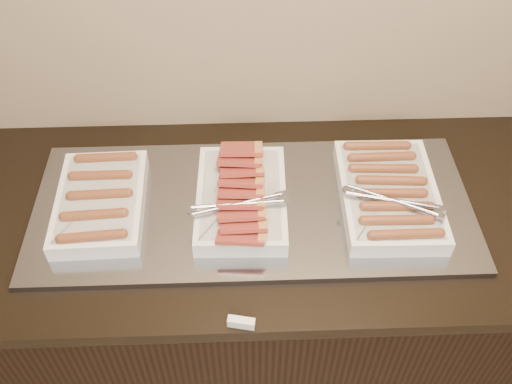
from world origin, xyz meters
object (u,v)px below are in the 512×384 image
at_px(dish_center, 241,197).
at_px(dish_right, 389,194).
at_px(counter, 250,297).
at_px(dish_left, 100,201).
at_px(warming_tray, 253,207).

bearing_deg(dish_center, dish_right, 1.74).
xyz_separation_m(dish_center, dish_right, (0.40, 0.00, -0.00)).
relative_size(counter, dish_left, 5.87).
bearing_deg(dish_right, dish_left, -179.16).
xyz_separation_m(counter, dish_center, (-0.02, -0.00, 0.50)).
relative_size(warming_tray, dish_center, 3.12).
bearing_deg(dish_left, dish_center, -2.13).
distance_m(counter, warming_tray, 0.46).
xyz_separation_m(counter, dish_left, (-0.40, 0.00, 0.50)).
relative_size(counter, dish_center, 5.36).
height_order(warming_tray, dish_center, dish_center).
height_order(counter, dish_left, dish_left).
xyz_separation_m(counter, warming_tray, (0.01, 0.00, 0.46)).
bearing_deg(dish_center, dish_left, -178.90).
distance_m(dish_center, dish_right, 0.40).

